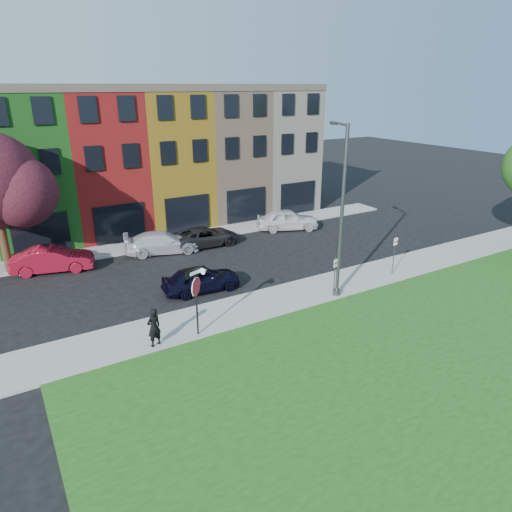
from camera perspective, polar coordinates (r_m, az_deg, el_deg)
ground at (r=21.73m, az=8.44°, el=-8.30°), size 120.00×120.00×0.00m
sidewalk_near at (r=24.91m, az=7.74°, el=-4.18°), size 40.00×3.00×0.12m
sidewalk_far at (r=32.69m, az=-12.49°, el=1.62°), size 40.00×2.40×0.12m
rowhouse_block at (r=37.47m, az=-15.46°, el=11.55°), size 30.00×10.12×10.00m
stop_sign at (r=19.54m, az=-7.51°, el=-3.98°), size 1.00×0.39×3.13m
man at (r=19.63m, az=-12.64°, el=-8.68°), size 0.84×0.74×1.72m
sedan_near at (r=24.55m, az=-6.87°, el=-2.85°), size 2.22×4.38×1.42m
parked_car_red at (r=29.50m, az=-24.08°, el=-0.39°), size 3.83×5.35×1.51m
parked_car_silver at (r=30.63m, az=-11.62°, el=1.68°), size 4.14×5.75×1.41m
parked_car_dark at (r=31.53m, az=-6.34°, el=2.44°), size 2.42×4.83×1.31m
parked_car_white at (r=34.95m, az=3.97°, el=4.57°), size 5.13×5.98×1.59m
street_lamp at (r=23.01m, az=10.53°, el=5.30°), size 1.20×2.45×8.66m
parking_sign_a at (r=23.66m, az=9.83°, el=-1.99°), size 0.31×0.12×2.12m
parking_sign_b at (r=27.14m, az=16.92°, el=0.63°), size 0.32×0.09×2.33m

